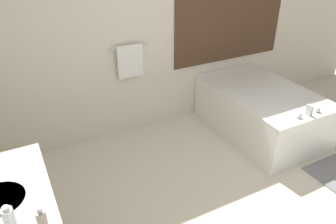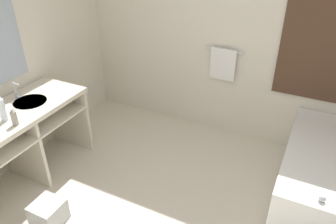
% 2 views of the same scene
% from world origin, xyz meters
% --- Properties ---
extents(wall_back_with_blinds, '(7.40, 0.13, 2.70)m').
position_xyz_m(wall_back_with_blinds, '(0.04, 2.23, 1.35)').
color(wall_back_with_blinds, silver).
rests_on(wall_back_with_blinds, ground_plane).
extents(bathtub, '(1.02, 1.60, 0.71)m').
position_xyz_m(bathtub, '(1.17, 1.39, 0.33)').
color(bathtub, white).
rests_on(bathtub, ground_plane).
extents(water_bottle_3, '(0.06, 0.06, 0.25)m').
position_xyz_m(water_bottle_3, '(-1.79, 0.13, 1.00)').
color(water_bottle_3, white).
rests_on(water_bottle_3, vanity_counter).
extents(soap_dispenser, '(0.06, 0.06, 0.17)m').
position_xyz_m(soap_dispenser, '(-1.64, 0.12, 0.96)').
color(soap_dispenser, gray).
rests_on(soap_dispenser, vanity_counter).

